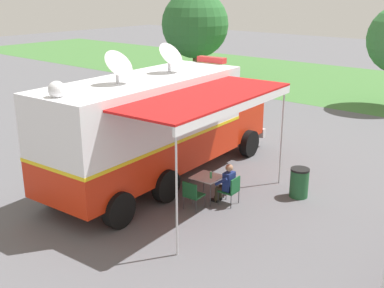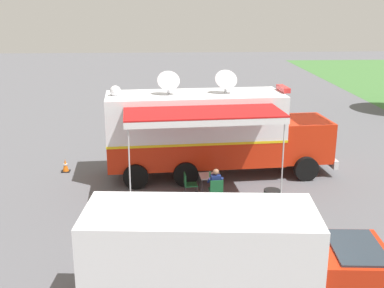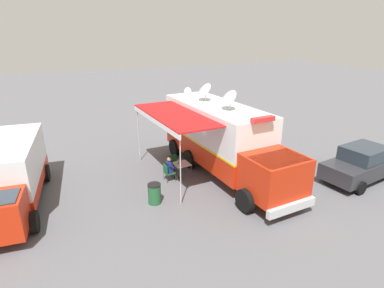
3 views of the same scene
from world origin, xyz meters
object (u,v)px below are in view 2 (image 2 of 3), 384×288
seated_responder (215,183)px  traffic_cone (65,165)px  folding_table (210,177)px  command_truck (213,130)px  folding_chair_beside_table (188,182)px  trash_bin (272,202)px  support_truck (223,263)px  car_behind_truck (268,120)px  water_bottle (210,174)px  folding_chair_at_table (216,188)px

seated_responder → traffic_cone: bearing=-118.9°
traffic_cone → folding_table: bearing=65.2°
command_truck → folding_chair_beside_table: command_truck is taller
folding_table → trash_bin: trash_bin is taller
folding_chair_beside_table → trash_bin: bearing=55.9°
folding_chair_beside_table → support_truck: (7.42, 0.47, 0.87)m
command_truck → car_behind_truck: 6.99m
water_bottle → traffic_cone: bearing=-116.2°
command_truck → traffic_cone: bearing=-95.9°
traffic_cone → support_truck: size_ratio=0.08×
folding_table → seated_responder: bearing=12.3°
trash_bin → traffic_cone: (-4.82, -7.99, -0.18)m
folding_table → folding_chair_at_table: 0.83m
trash_bin → support_truck: (5.53, -2.33, 0.93)m
folding_chair_at_table → support_truck: (6.76, -0.53, 0.87)m
water_bottle → traffic_cone: water_bottle is taller
support_truck → car_behind_truck: (-15.62, 4.23, -0.51)m
traffic_cone → water_bottle: bearing=63.8°
folding_chair_beside_table → seated_responder: bearing=64.1°
folding_table → folding_chair_beside_table: size_ratio=0.99×
command_truck → support_truck: 9.73m
folding_table → folding_chair_beside_table: 0.87m
command_truck → folding_chair_at_table: 3.27m
command_truck → folding_table: (2.14, -0.28, -1.27)m
traffic_cone → car_behind_truck: car_behind_truck is taller
folding_chair_at_table → seated_responder: seated_responder is taller
seated_responder → car_behind_truck: 9.44m
folding_chair_beside_table → command_truck: bearing=153.5°
folding_chair_beside_table → support_truck: 7.49m
folding_chair_beside_table → water_bottle: bearing=88.0°
folding_table → support_truck: bearing=-2.9°
water_bottle → seated_responder: 0.51m
trash_bin → seated_responder: bearing=-127.9°
folding_chair_at_table → car_behind_truck: size_ratio=0.20×
trash_bin → water_bottle: bearing=-133.4°
water_bottle → folding_chair_at_table: size_ratio=0.26×
folding_table → command_truck: bearing=172.4°
seated_responder → support_truck: bearing=-4.3°
trash_bin → car_behind_truck: car_behind_truck is taller
seated_responder → traffic_cone: seated_responder is taller
folding_chair_beside_table → trash_bin: (1.89, 2.80, -0.06)m
folding_chair_beside_table → seated_responder: seated_responder is taller
water_bottle → support_truck: size_ratio=0.03×
car_behind_truck → water_bottle: bearing=-25.3°
water_bottle → seated_responder: bearing=19.6°
seated_responder → car_behind_truck: size_ratio=0.28×
seated_responder → folding_chair_at_table: bearing=4.3°
folding_chair_beside_table → traffic_cone: bearing=-119.4°
support_truck → trash_bin: bearing=157.2°
water_bottle → folding_chair_at_table: (0.64, 0.17, -0.32)m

